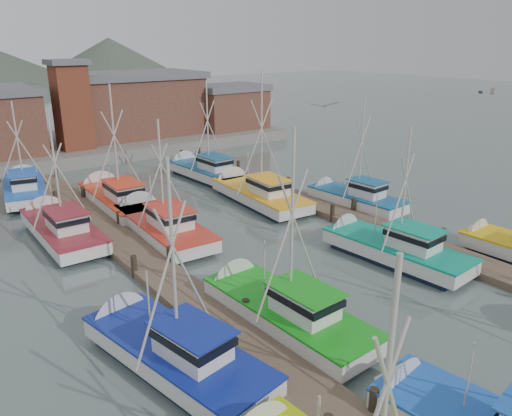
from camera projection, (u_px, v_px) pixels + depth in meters
ground at (317, 271)px, 26.17m from camera, size 260.00×260.00×0.00m
dock_left at (161, 275)px, 25.26m from camera, size 2.30×46.00×1.50m
dock_right at (353, 219)px, 33.12m from camera, size 2.30×46.00×1.50m
quay at (84, 145)px, 54.21m from camera, size 44.00×16.00×1.20m
shed_center at (133, 103)px, 56.26m from camera, size 14.84×9.54×6.90m
shed_right at (229, 106)px, 60.42m from camera, size 8.48×6.36×5.20m
lookout_tower at (72, 104)px, 48.45m from camera, size 3.60×3.60×8.50m
boat_4 at (279, 308)px, 21.22m from camera, size 3.71×9.07×9.26m
boat_5 at (388, 247)px, 27.45m from camera, size 3.44×8.96×8.16m
boat_6 at (167, 349)px, 18.44m from camera, size 4.27×9.18×8.78m
boat_8 at (159, 224)px, 30.84m from camera, size 3.39×9.78×8.14m
boat_9 at (256, 193)px, 37.07m from camera, size 4.19×10.00×10.45m
boat_10 at (60, 228)px, 30.29m from camera, size 3.46×9.28×8.20m
boat_11 at (351, 198)px, 36.01m from camera, size 3.48×8.03×8.73m
boat_12 at (116, 198)px, 35.98m from camera, size 3.90×9.77×9.63m
boat_13 at (204, 171)px, 43.41m from camera, size 3.72×9.49×9.21m
boat_14 at (25, 188)px, 38.48m from camera, size 4.27×9.24×8.09m
gull_near at (486, 92)px, 18.38m from camera, size 1.52×0.66×0.24m
gull_far at (324, 105)px, 23.18m from camera, size 1.52×0.66×0.24m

